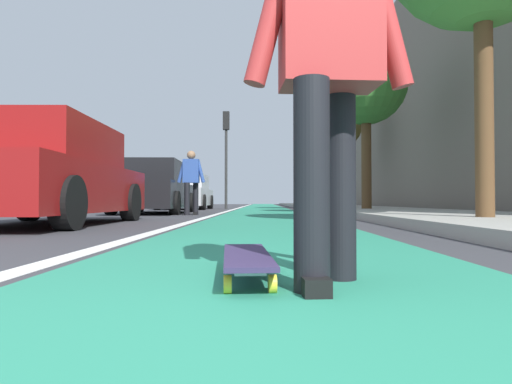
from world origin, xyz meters
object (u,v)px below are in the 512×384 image
(parked_car_far, at_px, (185,193))
(pedestrian_distant, at_px, (191,178))
(skateboard, at_px, (247,258))
(parked_car_near, at_px, (44,176))
(skater_person, at_px, (328,60))
(parked_car_mid, at_px, (155,189))
(street_tree_mid, at_px, (366,85))
(street_tree_far, at_px, (330,121))
(traffic_light, at_px, (226,142))

(parked_car_far, height_order, pedestrian_distant, pedestrian_distant)
(skateboard, relative_size, parked_car_near, 0.20)
(skater_person, distance_m, pedestrian_distant, 9.37)
(parked_car_mid, height_order, street_tree_mid, street_tree_mid)
(parked_car_mid, relative_size, street_tree_far, 0.87)
(skater_person, height_order, pedestrian_distant, skater_person)
(parked_car_far, bearing_deg, pedestrian_distant, -168.77)
(skater_person, height_order, street_tree_far, street_tree_far)
(parked_car_near, xyz_separation_m, pedestrian_distant, (4.63, -1.41, 0.21))
(skater_person, bearing_deg, traffic_light, 6.20)
(skater_person, xyz_separation_m, parked_car_mid, (10.54, 3.35, -0.24))
(parked_car_mid, relative_size, parked_car_far, 1.12)
(street_tree_far, height_order, pedestrian_distant, street_tree_far)
(street_tree_far, xyz_separation_m, pedestrian_distant, (-7.83, 4.74, -2.89))
(parked_car_near, relative_size, parked_car_far, 1.02)
(parked_car_near, relative_size, parked_car_mid, 0.92)
(skateboard, bearing_deg, traffic_light, 5.11)
(skater_person, xyz_separation_m, pedestrian_distant, (9.14, 2.07, -0.01))
(parked_car_far, relative_size, street_tree_far, 0.78)
(traffic_light, bearing_deg, parked_car_far, 114.42)
(skateboard, height_order, pedestrian_distant, pedestrian_distant)
(parked_car_near, xyz_separation_m, street_tree_far, (12.46, -6.16, 3.10))
(parked_car_near, distance_m, parked_car_far, 12.04)
(parked_car_far, relative_size, street_tree_mid, 0.85)
(skateboard, distance_m, traffic_light, 17.47)
(skateboard, bearing_deg, parked_car_far, 11.04)
(parked_car_near, xyz_separation_m, parked_car_mid, (6.03, -0.13, -0.02))
(street_tree_mid, bearing_deg, parked_car_far, 45.68)
(skateboard, distance_m, pedestrian_distant, 9.19)
(skateboard, bearing_deg, pedestrian_distant, 10.89)
(skater_person, distance_m, parked_car_near, 5.71)
(parked_car_mid, relative_size, pedestrian_distant, 2.82)
(parked_car_mid, bearing_deg, pedestrian_distant, -137.60)
(street_tree_far, bearing_deg, parked_car_mid, 136.90)
(traffic_light, bearing_deg, street_tree_far, -94.26)
(skateboard, bearing_deg, parked_car_near, 35.75)
(parked_car_far, relative_size, traffic_light, 0.95)
(traffic_light, bearing_deg, pedestrian_distant, 178.63)
(parked_car_mid, distance_m, pedestrian_distant, 1.91)
(parked_car_mid, relative_size, street_tree_mid, 0.95)
(parked_car_near, distance_m, traffic_light, 13.10)
(parked_car_near, xyz_separation_m, street_tree_mid, (5.97, -6.16, 2.92))
(pedestrian_distant, bearing_deg, parked_car_mid, 42.40)
(skateboard, relative_size, skater_person, 0.52)
(skateboard, height_order, street_tree_far, street_tree_far)
(traffic_light, bearing_deg, parked_car_mid, 167.73)
(parked_car_far, relative_size, pedestrian_distant, 2.53)
(skateboard, relative_size, parked_car_far, 0.21)
(skater_person, bearing_deg, parked_car_near, 37.69)
(parked_car_near, relative_size, traffic_light, 0.98)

